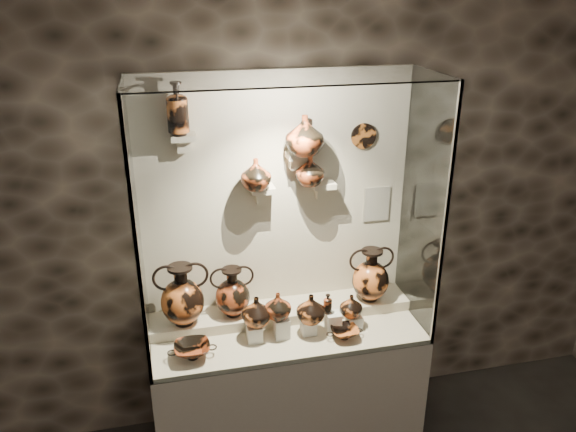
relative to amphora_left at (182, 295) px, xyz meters
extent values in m
cube|color=black|center=(0.63, 0.19, 0.50)|extent=(5.00, 0.02, 3.20)
cube|color=beige|center=(0.63, -0.13, -0.70)|extent=(1.70, 0.60, 0.80)
cube|color=#BEAF93|center=(0.63, -0.13, -0.28)|extent=(1.68, 0.58, 0.03)
cube|color=#BEAF93|center=(0.63, 0.04, -0.25)|extent=(1.70, 0.25, 0.10)
cube|color=beige|center=(0.63, 0.18, 0.50)|extent=(1.70, 0.03, 1.60)
cube|color=white|center=(0.63, -0.43, 0.50)|extent=(1.70, 0.01, 1.60)
cube|color=white|center=(-0.22, -0.13, 0.50)|extent=(0.01, 0.60, 1.60)
cube|color=white|center=(1.48, -0.13, 0.50)|extent=(0.01, 0.60, 1.60)
cube|color=white|center=(0.63, -0.13, 1.30)|extent=(1.70, 0.60, 0.01)
cube|color=gray|center=(-0.21, -0.42, 0.50)|extent=(0.02, 0.02, 1.60)
cube|color=gray|center=(1.47, -0.42, 0.50)|extent=(0.02, 0.02, 1.60)
cube|color=silver|center=(0.41, -0.18, -0.22)|extent=(0.09, 0.09, 0.10)
cube|color=silver|center=(0.58, -0.18, -0.20)|extent=(0.09, 0.09, 0.13)
cube|color=silver|center=(0.75, -0.18, -0.22)|extent=(0.09, 0.09, 0.09)
cube|color=silver|center=(0.91, -0.18, -0.21)|extent=(0.09, 0.09, 0.12)
cube|color=silver|center=(1.05, -0.18, -0.23)|extent=(0.09, 0.09, 0.08)
cube|color=beige|center=(0.08, 0.11, 0.95)|extent=(0.14, 0.12, 0.04)
cube|color=beige|center=(0.53, 0.11, 0.60)|extent=(0.14, 0.12, 0.04)
cube|color=beige|center=(0.73, 0.11, 0.80)|extent=(0.10, 0.12, 0.04)
cube|color=beige|center=(0.91, 0.11, 0.60)|extent=(0.14, 0.12, 0.04)
imported|color=#CD6227|center=(0.43, -0.17, -0.08)|extent=(0.20, 0.20, 0.19)
imported|color=#953A1A|center=(0.56, -0.17, -0.05)|extent=(0.19, 0.19, 0.17)
imported|color=#CD6227|center=(0.76, -0.20, -0.09)|extent=(0.20, 0.20, 0.19)
imported|color=#CD6227|center=(1.03, -0.18, -0.11)|extent=(0.17, 0.17, 0.15)
imported|color=#953A1A|center=(0.48, 0.07, 0.71)|extent=(0.24, 0.24, 0.19)
imported|color=#953A1A|center=(0.77, 0.05, 0.94)|extent=(0.30, 0.30, 0.24)
imported|color=#953A1A|center=(0.81, 0.07, 0.71)|extent=(0.19, 0.19, 0.18)
cylinder|color=#B35D23|center=(1.18, 0.16, 0.88)|extent=(0.16, 0.02, 0.16)
cube|color=beige|center=(1.30, 0.16, 0.42)|extent=(0.18, 0.01, 0.23)
camera|label=1|loc=(-0.04, -3.04, 1.75)|focal=35.00mm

